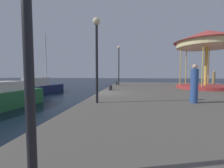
% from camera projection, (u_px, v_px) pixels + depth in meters
% --- Properties ---
extents(ground_plane, '(120.00, 120.00, 0.00)m').
position_uv_depth(ground_plane, '(99.00, 103.00, 11.45)').
color(ground_plane, black).
extents(quay_dock, '(14.64, 26.72, 0.80)m').
position_uv_depth(quay_dock, '(203.00, 100.00, 10.45)').
color(quay_dock, '#5B564F').
rests_on(quay_dock, ground).
extents(sailboat_navy, '(2.76, 6.39, 6.83)m').
position_uv_depth(sailboat_navy, '(39.00, 87.00, 16.74)').
color(sailboat_navy, '#19214C').
rests_on(sailboat_navy, ground).
extents(motorboat_green, '(2.62, 5.54, 1.70)m').
position_uv_depth(motorboat_green, '(0.00, 98.00, 9.43)').
color(motorboat_green, '#236638').
rests_on(motorboat_green, ground).
extents(carousel, '(5.82, 5.82, 5.36)m').
position_uv_depth(carousel, '(207.00, 45.00, 14.06)').
color(carousel, '#B23333').
rests_on(carousel, quay_dock).
extents(lamp_post_mid_promenade, '(0.36, 0.36, 4.00)m').
position_uv_depth(lamp_post_mid_promenade, '(97.00, 44.00, 7.13)').
color(lamp_post_mid_promenade, black).
rests_on(lamp_post_mid_promenade, quay_dock).
extents(lamp_post_far_end, '(0.36, 0.36, 4.58)m').
position_uv_depth(lamp_post_far_end, '(119.00, 59.00, 17.66)').
color(lamp_post_far_end, black).
rests_on(lamp_post_far_end, quay_dock).
extents(bollard_south, '(0.24, 0.24, 0.40)m').
position_uv_depth(bollard_south, '(110.00, 88.00, 12.66)').
color(bollard_south, '#2D2D33').
rests_on(bollard_south, quay_dock).
extents(bollard_center, '(0.24, 0.24, 0.40)m').
position_uv_depth(bollard_center, '(117.00, 83.00, 19.14)').
color(bollard_center, '#2D2D33').
rests_on(bollard_center, quay_dock).
extents(bollard_north, '(0.24, 0.24, 0.40)m').
position_uv_depth(bollard_north, '(111.00, 87.00, 13.04)').
color(bollard_north, '#2D2D33').
rests_on(bollard_north, quay_dock).
extents(person_by_the_water, '(0.34, 0.34, 1.85)m').
position_uv_depth(person_by_the_water, '(194.00, 85.00, 7.24)').
color(person_by_the_water, '#2D4C8C').
rests_on(person_by_the_water, quay_dock).
extents(person_near_carousel, '(0.34, 0.34, 1.75)m').
position_uv_depth(person_near_carousel, '(214.00, 78.00, 18.95)').
color(person_near_carousel, '#937A4C').
rests_on(person_near_carousel, quay_dock).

